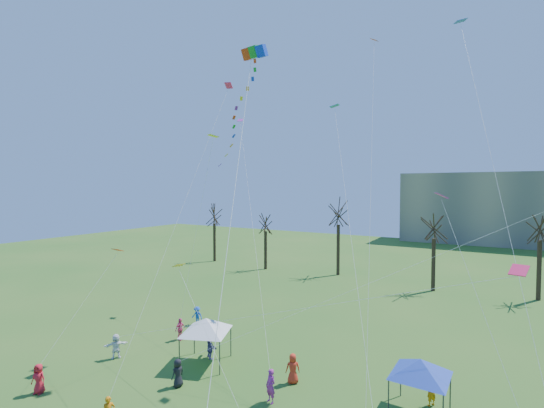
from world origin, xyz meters
The scene contains 6 objects.
bare_tree_row centered at (3.93, 35.67, 7.05)m, with size 67.04×8.03×10.72m.
big_box_kite centered at (-3.24, 6.98, 16.19)m, with size 3.83×6.93×22.25m.
canopy_tent_white centered at (-6.63, 7.58, 2.62)m, with size 3.85×3.85×3.10m.
canopy_tent_blue centered at (6.75, 8.76, 2.51)m, with size 3.95×3.95×2.96m.
festival_crowd centered at (-0.93, 5.26, 0.85)m, with size 26.41×13.94×1.85m.
small_kites_aloft centered at (-0.01, 11.05, 13.59)m, with size 27.82×19.24×33.72m.
Camera 1 is at (9.81, -11.75, 11.83)m, focal length 25.00 mm.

